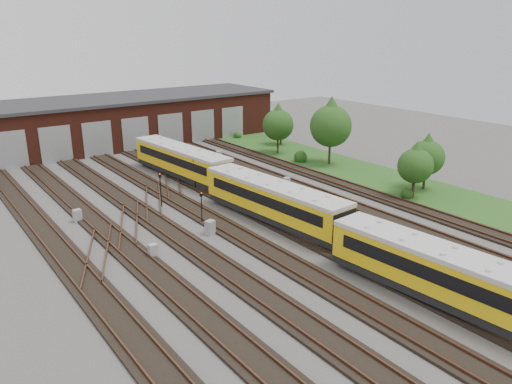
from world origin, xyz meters
TOP-DOWN VIEW (x-y plane):
  - ground at (0.00, 0.00)m, footprint 120.00×120.00m
  - track_network at (-0.17, 0.59)m, footprint 30.40×70.00m
  - maintenance_shed at (-0.01, 39.97)m, footprint 51.00×12.50m
  - grass_verge at (19.00, 10.00)m, footprint 8.00×55.00m
  - metro_train at (2.00, 3.74)m, footprint 3.83×46.93m
  - signal_mast_0 at (-2.95, 6.98)m, footprint 0.24×0.22m
  - signal_mast_1 at (1.19, 15.40)m, footprint 0.30×0.28m
  - signal_mast_2 at (-3.81, 12.70)m, footprint 0.28×0.27m
  - signal_mast_3 at (1.93, 18.82)m, footprint 0.24×0.23m
  - relay_cabinet_0 at (-8.94, 3.47)m, footprint 0.62×0.52m
  - relay_cabinet_1 at (-11.09, 13.41)m, footprint 0.68×0.58m
  - relay_cabinet_2 at (-3.58, 4.63)m, footprint 0.83×0.76m
  - relay_cabinet_3 at (9.40, 24.05)m, footprint 0.75×0.67m
  - relay_cabinet_4 at (9.06, 10.62)m, footprint 0.66×0.58m
  - tree_0 at (17.05, 22.13)m, footprint 3.92×3.92m
  - tree_1 at (20.51, 25.81)m, footprint 3.02×3.02m
  - tree_2 at (18.65, 14.41)m, footprint 4.83×4.83m
  - tree_3 at (16.57, 0.97)m, footprint 3.29×3.29m
  - tree_4 at (19.55, 1.91)m, footprint 3.46×3.46m
  - bush_0 at (16.00, 1.23)m, footprint 1.17×1.17m
  - bush_1 at (16.74, 17.34)m, footprint 1.58×1.58m
  - bush_2 at (18.26, 33.04)m, footprint 1.11×1.11m

SIDE VIEW (x-z plane):
  - ground at x=0.00m, z-range 0.00..0.00m
  - grass_verge at x=19.00m, z-range 0.00..0.05m
  - track_network at x=-0.17m, z-range -0.06..0.27m
  - relay_cabinet_4 at x=9.06m, z-range 0.00..0.98m
  - relay_cabinet_0 at x=-8.94m, z-range 0.00..0.99m
  - relay_cabinet_3 at x=9.40m, z-range 0.00..1.05m
  - relay_cabinet_1 at x=-11.09m, z-range 0.00..1.07m
  - bush_2 at x=18.26m, z-range 0.00..1.11m
  - relay_cabinet_2 at x=-3.58m, z-range 0.00..1.14m
  - bush_0 at x=16.00m, z-range 0.00..1.17m
  - bush_1 at x=16.74m, z-range 0.00..1.58m
  - signal_mast_3 at x=1.93m, z-range 0.36..2.83m
  - signal_mast_0 at x=-2.95m, z-range 0.39..3.19m
  - metro_train at x=2.00m, z-range 0.37..3.42m
  - signal_mast_2 at x=-3.81m, z-range 0.44..3.67m
  - signal_mast_1 at x=1.19m, z-range 0.46..3.75m
  - maintenance_shed at x=-0.01m, z-range 0.03..6.38m
  - tree_1 at x=20.51m, z-range 0.71..5.71m
  - tree_3 at x=16.57m, z-range 0.77..6.23m
  - tree_4 at x=19.55m, z-range 0.82..6.55m
  - tree_0 at x=17.05m, z-range 0.93..7.43m
  - tree_2 at x=18.65m, z-range 1.14..9.15m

